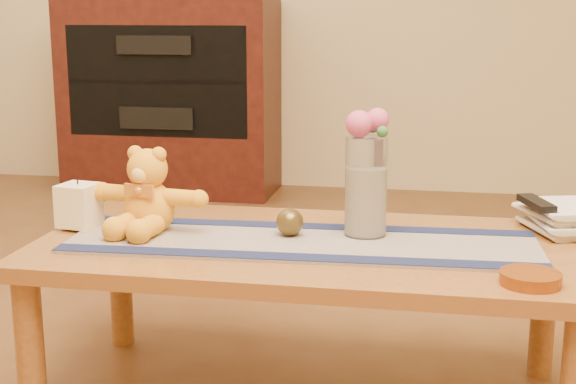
% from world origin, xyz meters
% --- Properties ---
extents(coffee_table_top, '(1.40, 0.70, 0.04)m').
position_xyz_m(coffee_table_top, '(0.00, 0.00, 0.43)').
color(coffee_table_top, brown).
rests_on(coffee_table_top, floor).
extents(table_leg_fl, '(0.07, 0.07, 0.41)m').
position_xyz_m(table_leg_fl, '(-0.64, -0.29, 0.21)').
color(table_leg_fl, brown).
rests_on(table_leg_fl, floor).
extents(table_leg_bl, '(0.07, 0.07, 0.41)m').
position_xyz_m(table_leg_bl, '(-0.64, 0.29, 0.21)').
color(table_leg_bl, brown).
rests_on(table_leg_bl, floor).
extents(table_leg_br, '(0.07, 0.07, 0.41)m').
position_xyz_m(table_leg_br, '(0.64, 0.29, 0.21)').
color(table_leg_br, brown).
rests_on(table_leg_br, floor).
extents(persian_runner, '(1.21, 0.40, 0.01)m').
position_xyz_m(persian_runner, '(-0.01, -0.02, 0.45)').
color(persian_runner, '#221B4E').
rests_on(persian_runner, coffee_table_top).
extents(runner_border_near, '(1.20, 0.11, 0.00)m').
position_xyz_m(runner_border_near, '(-0.00, -0.17, 0.46)').
color(runner_border_near, '#141B3E').
rests_on(runner_border_near, persian_runner).
extents(runner_border_far, '(1.20, 0.11, 0.00)m').
position_xyz_m(runner_border_far, '(-0.02, 0.12, 0.46)').
color(runner_border_far, '#141B3E').
rests_on(runner_border_far, persian_runner).
extents(teddy_bear, '(0.35, 0.31, 0.21)m').
position_xyz_m(teddy_bear, '(-0.43, 0.01, 0.57)').
color(teddy_bear, orange).
rests_on(teddy_bear, persian_runner).
extents(pillar_candle, '(0.11, 0.11, 0.12)m').
position_xyz_m(pillar_candle, '(-0.64, 0.02, 0.52)').
color(pillar_candle, '#F5E4B5').
rests_on(pillar_candle, persian_runner).
extents(candle_wick, '(0.00, 0.00, 0.01)m').
position_xyz_m(candle_wick, '(-0.64, 0.02, 0.58)').
color(candle_wick, black).
rests_on(candle_wick, pillar_candle).
extents(glass_vase, '(0.11, 0.11, 0.26)m').
position_xyz_m(glass_vase, '(0.14, 0.07, 0.59)').
color(glass_vase, silver).
rests_on(glass_vase, persian_runner).
extents(potpourri_fill, '(0.09, 0.09, 0.18)m').
position_xyz_m(potpourri_fill, '(0.14, 0.07, 0.55)').
color(potpourri_fill, beige).
rests_on(potpourri_fill, glass_vase).
extents(rose_left, '(0.07, 0.07, 0.07)m').
position_xyz_m(rose_left, '(0.12, 0.06, 0.75)').
color(rose_left, '#C8466F').
rests_on(rose_left, glass_vase).
extents(rose_right, '(0.06, 0.06, 0.06)m').
position_xyz_m(rose_right, '(0.17, 0.07, 0.76)').
color(rose_right, '#C8466F').
rests_on(rose_right, glass_vase).
extents(blue_flower_back, '(0.04, 0.04, 0.04)m').
position_xyz_m(blue_flower_back, '(0.15, 0.10, 0.75)').
color(blue_flower_back, '#4B4DA3').
rests_on(blue_flower_back, glass_vase).
extents(blue_flower_side, '(0.04, 0.04, 0.04)m').
position_xyz_m(blue_flower_side, '(0.11, 0.09, 0.74)').
color(blue_flower_side, '#4B4DA3').
rests_on(blue_flower_side, glass_vase).
extents(leaf_sprig, '(0.03, 0.03, 0.03)m').
position_xyz_m(leaf_sprig, '(0.18, 0.05, 0.74)').
color(leaf_sprig, '#33662D').
rests_on(leaf_sprig, glass_vase).
extents(bronze_ball, '(0.08, 0.08, 0.07)m').
position_xyz_m(bronze_ball, '(-0.05, 0.02, 0.49)').
color(bronze_ball, '#4D3B19').
rests_on(bronze_ball, persian_runner).
extents(book_bottom, '(0.23, 0.27, 0.02)m').
position_xyz_m(book_bottom, '(0.59, 0.20, 0.46)').
color(book_bottom, beige).
rests_on(book_bottom, coffee_table_top).
extents(book_lower, '(0.21, 0.25, 0.02)m').
position_xyz_m(book_lower, '(0.59, 0.19, 0.48)').
color(book_lower, beige).
rests_on(book_lower, book_bottom).
extents(book_upper, '(0.24, 0.27, 0.02)m').
position_xyz_m(book_upper, '(0.58, 0.20, 0.50)').
color(book_upper, beige).
rests_on(book_upper, book_lower).
extents(book_top, '(0.21, 0.26, 0.02)m').
position_xyz_m(book_top, '(0.59, 0.20, 0.52)').
color(book_top, beige).
rests_on(book_top, book_upper).
extents(tv_remote, '(0.09, 0.17, 0.02)m').
position_xyz_m(tv_remote, '(0.59, 0.19, 0.54)').
color(tv_remote, black).
rests_on(tv_remote, book_top).
extents(amber_dish, '(0.16, 0.16, 0.03)m').
position_xyz_m(amber_dish, '(0.53, -0.24, 0.46)').
color(amber_dish, '#BF5914').
rests_on(amber_dish, coffee_table_top).
extents(media_cabinet, '(1.20, 0.50, 1.10)m').
position_xyz_m(media_cabinet, '(-1.20, 2.48, 0.55)').
color(media_cabinet, black).
rests_on(media_cabinet, floor).
extents(cabinet_cavity, '(1.02, 0.03, 0.61)m').
position_xyz_m(cabinet_cavity, '(-1.20, 2.25, 0.66)').
color(cabinet_cavity, black).
rests_on(cabinet_cavity, media_cabinet).
extents(cabinet_shelf, '(1.02, 0.20, 0.02)m').
position_xyz_m(cabinet_shelf, '(-1.20, 2.33, 0.66)').
color(cabinet_shelf, black).
rests_on(cabinet_shelf, media_cabinet).
extents(stereo_upper, '(0.42, 0.28, 0.10)m').
position_xyz_m(stereo_upper, '(-1.20, 2.35, 0.86)').
color(stereo_upper, black).
rests_on(stereo_upper, media_cabinet).
extents(stereo_lower, '(0.42, 0.28, 0.12)m').
position_xyz_m(stereo_lower, '(-1.20, 2.35, 0.46)').
color(stereo_lower, black).
rests_on(stereo_lower, media_cabinet).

